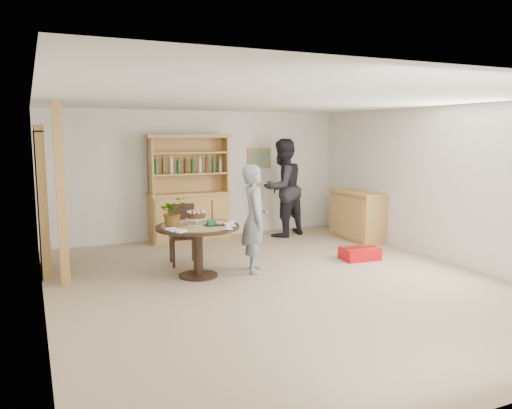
% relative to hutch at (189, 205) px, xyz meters
% --- Properties ---
extents(ground, '(7.00, 7.00, 0.00)m').
position_rel_hutch_xyz_m(ground, '(0.30, -3.24, -0.69)').
color(ground, tan).
rests_on(ground, ground).
extents(room_shell, '(6.04, 7.04, 2.52)m').
position_rel_hutch_xyz_m(room_shell, '(0.30, -3.23, 1.05)').
color(room_shell, white).
rests_on(room_shell, ground).
extents(doorway, '(0.13, 1.10, 2.18)m').
position_rel_hutch_xyz_m(doorway, '(-2.63, -1.24, 0.42)').
color(doorway, black).
rests_on(doorway, ground).
extents(pine_post, '(0.12, 0.12, 2.50)m').
position_rel_hutch_xyz_m(pine_post, '(-2.40, -2.04, 0.56)').
color(pine_post, tan).
rests_on(pine_post, ground).
extents(hutch, '(1.62, 0.54, 2.04)m').
position_rel_hutch_xyz_m(hutch, '(0.00, 0.00, 0.00)').
color(hutch, tan).
rests_on(hutch, ground).
extents(sideboard, '(0.54, 1.26, 0.94)m').
position_rel_hutch_xyz_m(sideboard, '(3.04, -1.24, -0.22)').
color(sideboard, tan).
rests_on(sideboard, ground).
extents(dining_table, '(1.20, 1.20, 0.76)m').
position_rel_hutch_xyz_m(dining_table, '(-0.62, -2.44, -0.08)').
color(dining_table, black).
rests_on(dining_table, ground).
extents(dining_chair, '(0.47, 0.47, 0.95)m').
position_rel_hutch_xyz_m(dining_chair, '(-0.61, -1.62, -0.15)').
color(dining_chair, black).
rests_on(dining_chair, ground).
extents(birthday_cake, '(0.30, 0.30, 0.20)m').
position_rel_hutch_xyz_m(birthday_cake, '(-0.62, -2.39, 0.19)').
color(birthday_cake, white).
rests_on(birthday_cake, dining_table).
extents(flower_vase, '(0.47, 0.44, 0.42)m').
position_rel_hutch_xyz_m(flower_vase, '(-0.97, -2.39, 0.28)').
color(flower_vase, '#3F7233').
rests_on(flower_vase, dining_table).
extents(gift_tray, '(0.30, 0.20, 0.08)m').
position_rel_hutch_xyz_m(gift_tray, '(-0.40, -2.57, 0.10)').
color(gift_tray, black).
rests_on(gift_tray, dining_table).
extents(coffee_cup_a, '(0.15, 0.15, 0.09)m').
position_rel_hutch_xyz_m(coffee_cup_a, '(-0.22, -2.72, 0.11)').
color(coffee_cup_a, silver).
rests_on(coffee_cup_a, dining_table).
extents(coffee_cup_b, '(0.15, 0.15, 0.08)m').
position_rel_hutch_xyz_m(coffee_cup_b, '(-0.34, -2.89, 0.11)').
color(coffee_cup_b, silver).
rests_on(coffee_cup_b, dining_table).
extents(napkins, '(0.24, 0.33, 0.03)m').
position_rel_hutch_xyz_m(napkins, '(-1.03, -2.76, 0.09)').
color(napkins, white).
rests_on(napkins, dining_table).
extents(teen_boy, '(0.56, 0.68, 1.61)m').
position_rel_hutch_xyz_m(teen_boy, '(0.23, -2.54, 0.12)').
color(teen_boy, gray).
rests_on(teen_boy, ground).
extents(adult_person, '(1.14, 1.02, 1.96)m').
position_rel_hutch_xyz_m(adult_person, '(1.84, -0.36, 0.29)').
color(adult_person, black).
rests_on(adult_person, ground).
extents(red_suitcase, '(0.63, 0.45, 0.21)m').
position_rel_hutch_xyz_m(red_suitcase, '(2.11, -2.60, -0.59)').
color(red_suitcase, red).
rests_on(red_suitcase, ground).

